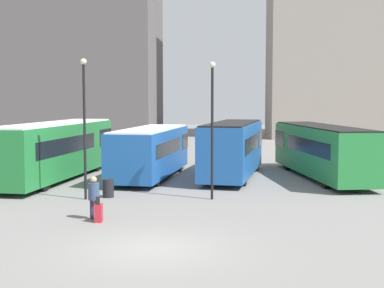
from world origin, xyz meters
The scene contains 12 objects.
ground_plane centered at (0.00, 0.00, 0.00)m, with size 160.00×160.00×0.00m, color slate.
building_block_left centered at (-18.12, 50.80, 15.69)m, with size 22.30×13.24×31.39m.
building_block_right centered at (18.08, 50.80, 15.98)m, with size 22.20×12.25×31.97m.
bus_0 centered at (-7.58, 13.73, 1.76)m, with size 3.76×12.42×3.23m.
bus_1 centered at (-2.28, 14.74, 1.57)m, with size 3.58×9.70×2.89m.
bus_2 centered at (2.49, 15.27, 1.74)m, with size 3.85×9.77×3.21m.
bus_3 centered at (7.58, 15.47, 1.66)m, with size 4.39×11.84×3.03m.
traveler centered at (-2.82, 3.78, 0.98)m, with size 0.46×0.46×1.64m.
suitcase centered at (-2.54, 3.35, 0.34)m, with size 0.30×0.40×0.97m.
lamp_post_0 centered at (1.51, 8.16, 3.62)m, with size 0.28×0.28×6.22m.
lamp_post_1 centered at (-4.24, 7.75, 3.70)m, with size 0.28×0.28×6.36m.
trash_bin centered at (-3.33, 8.31, 0.42)m, with size 0.52×0.52×0.85m.
Camera 1 is at (2.34, -15.88, 4.54)m, focal length 50.00 mm.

